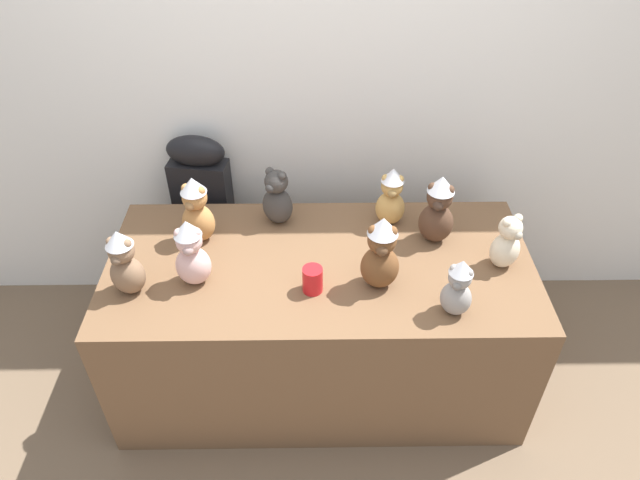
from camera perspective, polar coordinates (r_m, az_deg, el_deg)
The scene contains 14 objects.
ground_plane at distance 2.79m, azimuth 0.07°, elevation -16.81°, with size 10.00×10.00×0.00m, color brown.
wall_back at distance 2.66m, azimuth -0.20°, elevation 17.03°, with size 7.00×0.08×2.60m, color white.
display_table at distance 2.66m, azimuth 0.00°, elevation -7.99°, with size 1.77×0.83×0.72m, color brown.
instrument_case at distance 3.01m, azimuth -11.08°, elevation 1.69°, with size 0.29×0.16×1.01m.
teddy_bear_ash at distance 2.17m, azimuth 13.41°, elevation -4.61°, with size 0.15×0.14×0.26m.
teddy_bear_caramel at distance 2.48m, azimuth -12.05°, elevation 2.88°, with size 0.17×0.16×0.31m.
teddy_bear_cream at distance 2.43m, azimuth 17.89°, elevation -0.31°, with size 0.16×0.16×0.25m.
teddy_bear_chestnut at distance 2.21m, azimuth 6.00°, elevation -1.35°, with size 0.16×0.14×0.33m.
teddy_bear_mocha at distance 2.30m, azimuth -18.68°, elevation -2.15°, with size 0.16×0.14×0.30m.
teddy_bear_cocoa at distance 2.47m, azimuth 11.51°, elevation 2.90°, with size 0.18×0.16×0.32m.
teddy_bear_charcoal at distance 2.55m, azimuth -4.24°, elevation 4.13°, with size 0.18×0.18×0.27m.
teddy_bear_honey at distance 2.55m, azimuth 7.00°, elevation 4.21°, with size 0.14×0.12×0.29m.
teddy_bear_blush at distance 2.27m, azimuth -12.55°, elevation -1.29°, with size 0.14×0.13×0.30m.
party_cup_red at distance 2.25m, azimuth -0.74°, elevation -3.92°, with size 0.08×0.08×0.11m, color red.
Camera 1 is at (-0.02, -1.54, 2.33)m, focal length 32.53 mm.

